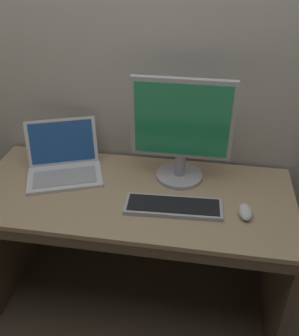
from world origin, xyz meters
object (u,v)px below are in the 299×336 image
computer_mouse (245,212)px  wired_keyboard (173,206)px  external_monitor (181,130)px  laptop_white (64,166)px

computer_mouse → wired_keyboard: bearing=176.4°
wired_keyboard → external_monitor: bearing=89.5°
laptop_white → computer_mouse: laptop_white is taller
external_monitor → wired_keyboard: (-0.00, -0.23, -0.25)m
wired_keyboard → computer_mouse: computer_mouse is taller
laptop_white → wired_keyboard: laptop_white is taller
laptop_white → external_monitor: bearing=5.0°
external_monitor → wired_keyboard: 0.34m
external_monitor → laptop_white: bearing=-175.0°
wired_keyboard → laptop_white: bearing=161.8°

